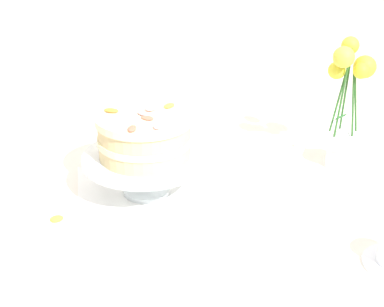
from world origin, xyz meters
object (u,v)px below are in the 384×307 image
at_px(dining_table, 223,239).
at_px(flower_vase, 346,111).
at_px(layer_cake, 144,135).
at_px(cake_stand, 145,162).

bearing_deg(dining_table, flower_vase, 20.00).
height_order(layer_cake, flower_vase, flower_vase).
bearing_deg(cake_stand, dining_table, -31.76).
bearing_deg(flower_vase, dining_table, -160.00).
bearing_deg(layer_cake, dining_table, -31.74).
bearing_deg(dining_table, cake_stand, 148.24).
xyz_separation_m(cake_stand, layer_cake, (-0.00, -0.00, 0.07)).
height_order(cake_stand, flower_vase, flower_vase).
height_order(dining_table, cake_stand, cake_stand).
bearing_deg(cake_stand, layer_cake, -108.02).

